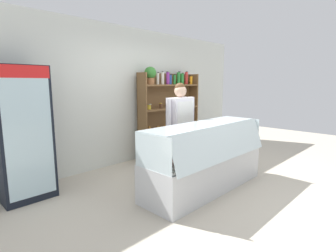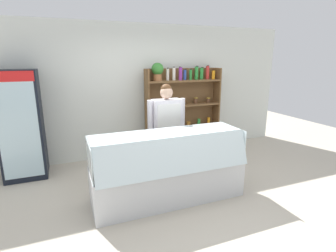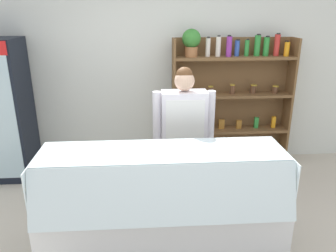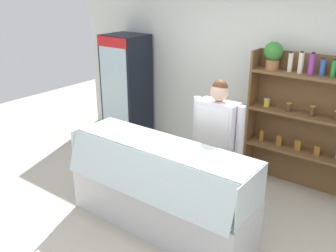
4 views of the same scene
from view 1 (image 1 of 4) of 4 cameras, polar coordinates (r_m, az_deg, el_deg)
ground_plane at (r=4.37m, az=9.18°, el=-12.42°), size 12.00×12.00×0.00m
back_wall at (r=5.48m, az=-8.21°, el=6.53°), size 6.80×0.10×2.70m
drinks_fridge at (r=4.13m, az=-29.25°, el=-1.46°), size 0.67×0.61×1.84m
shelving_unit at (r=5.84m, az=-0.21°, el=4.24°), size 1.65×0.29×1.94m
deli_display_case at (r=4.09m, az=8.03°, el=-9.24°), size 2.18×0.75×1.01m
shop_clerk at (r=4.61m, az=2.72°, el=1.19°), size 0.67×0.25×1.61m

